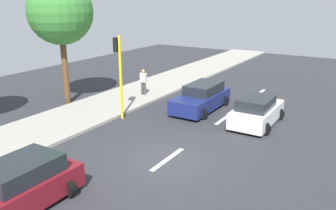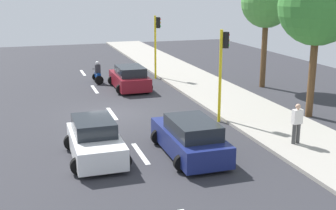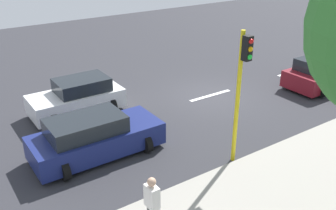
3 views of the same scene
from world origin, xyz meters
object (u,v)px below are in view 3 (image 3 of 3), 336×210
car_white (78,97)px  car_dark_blue (95,137)px  car_maroon (323,73)px  traffic_light_corner (241,81)px  pedestrian_near_signal (152,205)px  motorcycle (325,57)px

car_white → car_dark_blue: same height
car_maroon → traffic_light_corner: (2.64, -8.41, 2.22)m
pedestrian_near_signal → traffic_light_corner: bearing=109.2°
car_dark_blue → traffic_light_corner: bearing=51.1°
car_white → traffic_light_corner: (6.60, 2.93, 2.22)m
car_maroon → car_dark_blue: bearing=-91.9°
car_maroon → car_white: 12.02m
motorcycle → pedestrian_near_signal: size_ratio=0.91×
car_maroon → car_white: (-3.97, -11.34, -0.00)m
car_maroon → car_white: bearing=-109.3°
car_dark_blue → traffic_light_corner: size_ratio=1.00×
car_dark_blue → car_white: bearing=167.0°
pedestrian_near_signal → motorcycle: bearing=110.9°
car_white → car_dark_blue: (3.57, -0.82, 0.00)m
car_dark_blue → pedestrian_near_signal: 4.53m
car_maroon → car_dark_blue: (-0.39, -12.16, 0.00)m
car_maroon → car_white: size_ratio=1.08×
traffic_light_corner → pedestrian_near_signal: bearing=-70.8°
car_maroon → pedestrian_near_signal: 13.28m
motorcycle → pedestrian_near_signal: bearing=-69.1°
car_maroon → traffic_light_corner: size_ratio=0.93×
car_maroon → traffic_light_corner: 9.09m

